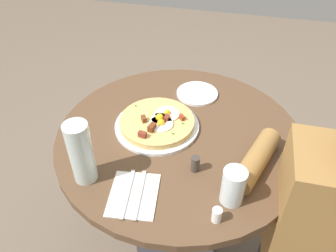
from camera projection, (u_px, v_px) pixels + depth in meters
ground_plane at (176, 244)px, 1.69m from camera, size 6.00×6.00×0.00m
dining_table at (178, 167)px, 1.32m from camera, size 0.88×0.88×0.75m
person_seated at (321, 248)px, 1.13m from camera, size 0.53×0.37×1.14m
pizza_plate at (157, 126)px, 1.23m from camera, size 0.31×0.31×0.01m
breakfast_pizza at (157, 122)px, 1.21m from camera, size 0.27×0.27×0.05m
bread_plate at (197, 93)px, 1.38m from camera, size 0.17×0.17×0.01m
napkin at (134, 195)px, 1.00m from camera, size 0.16×0.19×0.00m
fork at (140, 194)px, 0.99m from camera, size 0.03×0.18×0.00m
knife at (128, 193)px, 0.99m from camera, size 0.03×0.18×0.00m
water_glass at (233, 186)px, 0.95m from camera, size 0.07×0.07×0.12m
water_bottle at (81, 153)px, 0.98m from camera, size 0.07×0.07×0.21m
salt_shaker at (217, 215)px, 0.92m from camera, size 0.03×0.03×0.05m
pepper_shaker at (195, 164)px, 1.06m from camera, size 0.03×0.03×0.06m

